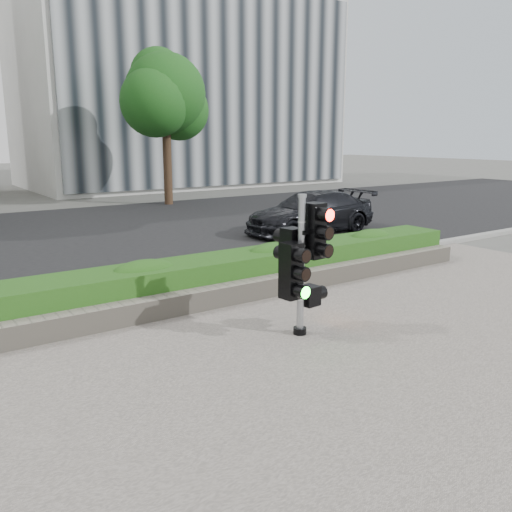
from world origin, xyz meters
The scene contains 10 objects.
ground centered at (0.00, 0.00, 0.00)m, with size 120.00×120.00×0.00m, color #51514C.
sidewalk centered at (0.00, -2.50, 0.01)m, with size 16.00×11.00×0.03m, color #9E9389.
road centered at (0.00, 10.00, 0.01)m, with size 60.00×13.00×0.02m, color black.
curb centered at (0.00, 3.15, 0.06)m, with size 60.00×0.25×0.12m, color gray.
stone_wall centered at (0.00, 1.90, 0.20)m, with size 12.00×0.32×0.34m, color gray.
hedge centered at (0.00, 2.55, 0.37)m, with size 12.00×1.00×0.68m, color #388428.
building_right centered at (11.00, 25.00, 6.00)m, with size 18.00×10.00×12.00m, color #B7B7B2.
tree_right centered at (5.48, 15.55, 4.48)m, with size 4.10×3.58×6.53m.
traffic_signal centered at (0.15, 0.07, 1.16)m, with size 0.72×0.55×2.05m.
car_dark centered at (5.88, 6.57, 0.64)m, with size 1.73×4.25×1.23m, color black.
Camera 1 is at (-4.68, -5.75, 2.85)m, focal length 38.00 mm.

